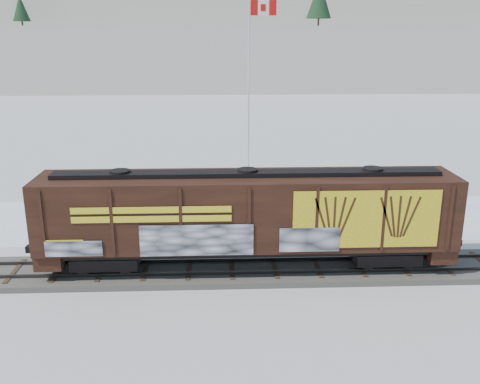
{
  "coord_description": "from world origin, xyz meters",
  "views": [
    {
      "loc": [
        1.44,
        -22.92,
        10.8
      ],
      "look_at": [
        2.5,
        3.0,
        3.06
      ],
      "focal_mm": 40.0,
      "sensor_mm": 36.0,
      "label": 1
    }
  ],
  "objects_px": {
    "car_white": "(148,216)",
    "car_dark": "(302,207)",
    "flagpole": "(250,119)",
    "car_silver": "(122,207)",
    "hopper_railcar": "(247,214)"
  },
  "relations": [
    {
      "from": "car_silver",
      "to": "car_white",
      "type": "distance_m",
      "value": 2.55
    },
    {
      "from": "car_dark",
      "to": "car_white",
      "type": "bearing_deg",
      "value": 77.47
    },
    {
      "from": "flagpole",
      "to": "car_white",
      "type": "distance_m",
      "value": 11.6
    },
    {
      "from": "car_white",
      "to": "hopper_railcar",
      "type": "bearing_deg",
      "value": -159.49
    },
    {
      "from": "car_silver",
      "to": "car_white",
      "type": "height_order",
      "value": "car_white"
    },
    {
      "from": "flagpole",
      "to": "car_silver",
      "type": "bearing_deg",
      "value": -139.5
    },
    {
      "from": "hopper_railcar",
      "to": "car_white",
      "type": "height_order",
      "value": "hopper_railcar"
    },
    {
      "from": "hopper_railcar",
      "to": "flagpole",
      "type": "distance_m",
      "value": 14.99
    },
    {
      "from": "flagpole",
      "to": "car_silver",
      "type": "relative_size",
      "value": 3.09
    },
    {
      "from": "hopper_railcar",
      "to": "flagpole",
      "type": "height_order",
      "value": "flagpole"
    },
    {
      "from": "flagpole",
      "to": "hopper_railcar",
      "type": "bearing_deg",
      "value": -93.81
    },
    {
      "from": "car_silver",
      "to": "car_white",
      "type": "bearing_deg",
      "value": -150.45
    },
    {
      "from": "hopper_railcar",
      "to": "car_silver",
      "type": "distance_m",
      "value": 10.85
    },
    {
      "from": "car_white",
      "to": "car_dark",
      "type": "xyz_separation_m",
      "value": [
        9.08,
        1.35,
        -0.01
      ]
    },
    {
      "from": "hopper_railcar",
      "to": "car_white",
      "type": "xyz_separation_m",
      "value": [
        -5.36,
        6.05,
        -2.14
      ]
    }
  ]
}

